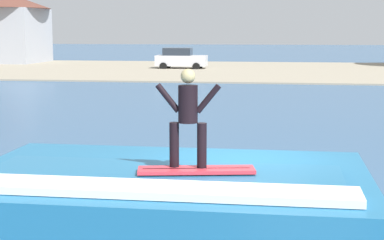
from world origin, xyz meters
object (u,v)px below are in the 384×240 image
object	(u,v)px
wave_crest	(167,199)
surfer	(188,113)
surfboard	(196,170)
car_near_shore	(180,59)
house_with_chimney	(0,22)

from	to	relation	value
wave_crest	surfer	distance (m)	1.66
surfboard	surfer	world-z (taller)	surfer
car_near_shore	house_with_chimney	size ratio (longest dim) A/B	0.43
wave_crest	surfboard	xyz separation A→B (m)	(0.58, -0.42, 0.63)
surfboard	car_near_shore	bearing A→B (deg)	99.86
wave_crest	car_near_shore	world-z (taller)	car_near_shore
wave_crest	house_with_chimney	size ratio (longest dim) A/B	0.68
wave_crest	surfboard	bearing A→B (deg)	-36.14
wave_crest	house_with_chimney	distance (m)	56.61
surfboard	car_near_shore	size ratio (longest dim) A/B	0.45
surfboard	car_near_shore	world-z (taller)	car_near_shore
wave_crest	car_near_shore	bearing A→B (deg)	99.20
surfer	wave_crest	bearing A→B (deg)	140.09
surfboard	house_with_chimney	xyz separation A→B (m)	(-27.23, 50.24, 2.98)
surfer	car_near_shore	distance (m)	43.68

